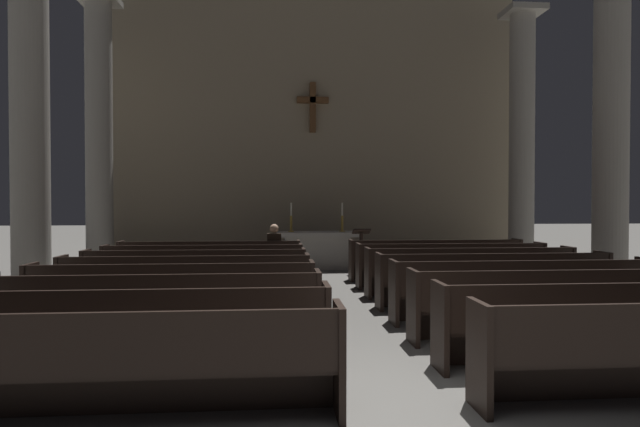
{
  "coord_description": "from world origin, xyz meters",
  "views": [
    {
      "loc": [
        -1.15,
        -4.54,
        1.8
      ],
      "look_at": [
        0.0,
        9.14,
        1.53
      ],
      "focal_mm": 30.46,
      "sensor_mm": 36.0,
      "label": 1
    }
  ],
  "objects_px": {
    "pew_right_row_5": "(493,280)",
    "column_right_second": "(611,120)",
    "column_right_third": "(522,142)",
    "candlestick_right": "(342,222)",
    "pew_left_row_2": "(133,333)",
    "pew_right_row_8": "(435,259)",
    "lectern": "(361,252)",
    "pew_right_row_4": "(523,290)",
    "candlestick_left": "(291,222)",
    "pew_left_row_3": "(157,311)",
    "pew_right_row_7": "(451,265)",
    "column_left_second": "(30,112)",
    "pew_left_row_7": "(204,267)",
    "pew_right_row_2": "(617,323)",
    "lone_worshipper": "(274,251)",
    "column_left_third": "(99,138)",
    "pew_left_row_5": "(186,284)",
    "pew_left_row_8": "(210,262)",
    "pew_right_row_6": "(470,272)",
    "altar": "(317,249)",
    "pew_left_row_4": "(174,295)",
    "pew_right_row_3": "(563,304)",
    "pew_left_row_6": "(196,275)",
    "pew_left_row_1": "(97,366)"
  },
  "relations": [
    {
      "from": "pew_right_row_4",
      "to": "pew_right_row_2",
      "type": "bearing_deg",
      "value": -90.0
    },
    {
      "from": "column_left_third",
      "to": "candlestick_left",
      "type": "bearing_deg",
      "value": 2.37
    },
    {
      "from": "pew_left_row_4",
      "to": "pew_right_row_8",
      "type": "distance_m",
      "value": 6.85
    },
    {
      "from": "pew_left_row_8",
      "to": "pew_right_row_3",
      "type": "bearing_deg",
      "value": -47.25
    },
    {
      "from": "pew_right_row_5",
      "to": "pew_right_row_7",
      "type": "xyz_separation_m",
      "value": [
        0.0,
        2.24,
        0.0
      ]
    },
    {
      "from": "pew_right_row_2",
      "to": "column_left_third",
      "type": "bearing_deg",
      "value": 132.87
    },
    {
      "from": "column_right_third",
      "to": "pew_right_row_3",
      "type": "bearing_deg",
      "value": -111.68
    },
    {
      "from": "pew_left_row_2",
      "to": "column_right_third",
      "type": "bearing_deg",
      "value": 47.13
    },
    {
      "from": "pew_right_row_5",
      "to": "column_left_third",
      "type": "bearing_deg",
      "value": 146.13
    },
    {
      "from": "candlestick_left",
      "to": "pew_left_row_3",
      "type": "bearing_deg",
      "value": -103.28
    },
    {
      "from": "pew_left_row_5",
      "to": "pew_left_row_8",
      "type": "bearing_deg",
      "value": 90.0
    },
    {
      "from": "column_right_second",
      "to": "pew_right_row_8",
      "type": "bearing_deg",
      "value": 149.82
    },
    {
      "from": "pew_right_row_2",
      "to": "pew_right_row_3",
      "type": "bearing_deg",
      "value": 90.0
    },
    {
      "from": "pew_left_row_1",
      "to": "pew_left_row_7",
      "type": "height_order",
      "value": "same"
    },
    {
      "from": "pew_left_row_4",
      "to": "candlestick_left",
      "type": "height_order",
      "value": "candlestick_left"
    },
    {
      "from": "pew_right_row_6",
      "to": "column_right_third",
      "type": "height_order",
      "value": "column_right_third"
    },
    {
      "from": "pew_left_row_6",
      "to": "pew_right_row_4",
      "type": "xyz_separation_m",
      "value": [
        5.18,
        -2.24,
        0.0
      ]
    },
    {
      "from": "pew_left_row_4",
      "to": "lone_worshipper",
      "type": "xyz_separation_m",
      "value": [
        1.43,
        4.52,
        0.22
      ]
    },
    {
      "from": "pew_right_row_5",
      "to": "column_right_second",
      "type": "height_order",
      "value": "column_right_second"
    },
    {
      "from": "pew_left_row_2",
      "to": "pew_right_row_8",
      "type": "bearing_deg",
      "value": 52.39
    },
    {
      "from": "pew_right_row_5",
      "to": "column_left_second",
      "type": "relative_size",
      "value": 0.56
    },
    {
      "from": "pew_right_row_6",
      "to": "column_left_third",
      "type": "distance_m",
      "value": 9.86
    },
    {
      "from": "pew_right_row_8",
      "to": "lectern",
      "type": "relative_size",
      "value": 3.48
    },
    {
      "from": "pew_right_row_7",
      "to": "altar",
      "type": "xyz_separation_m",
      "value": [
        -2.59,
        3.52,
        0.06
      ]
    },
    {
      "from": "column_right_second",
      "to": "candlestick_right",
      "type": "distance_m",
      "value": 6.89
    },
    {
      "from": "column_right_third",
      "to": "candlestick_right",
      "type": "height_order",
      "value": "column_right_third"
    },
    {
      "from": "pew_right_row_7",
      "to": "column_left_second",
      "type": "bearing_deg",
      "value": -175.28
    },
    {
      "from": "pew_right_row_7",
      "to": "lectern",
      "type": "xyz_separation_m",
      "value": [
        -1.55,
        2.32,
        0.07
      ]
    },
    {
      "from": "pew_left_row_6",
      "to": "pew_right_row_6",
      "type": "height_order",
      "value": "same"
    },
    {
      "from": "pew_left_row_7",
      "to": "lectern",
      "type": "height_order",
      "value": "lectern"
    },
    {
      "from": "lone_worshipper",
      "to": "candlestick_left",
      "type": "bearing_deg",
      "value": 79.02
    },
    {
      "from": "pew_left_row_7",
      "to": "pew_right_row_3",
      "type": "distance_m",
      "value": 6.85
    },
    {
      "from": "pew_left_row_6",
      "to": "column_left_second",
      "type": "distance_m",
      "value": 4.35
    },
    {
      "from": "pew_left_row_2",
      "to": "lone_worshipper",
      "type": "bearing_deg",
      "value": 78.05
    },
    {
      "from": "lectern",
      "to": "pew_right_row_4",
      "type": "bearing_deg",
      "value": -74.74
    },
    {
      "from": "pew_right_row_8",
      "to": "lone_worshipper",
      "type": "bearing_deg",
      "value": 179.4
    },
    {
      "from": "column_left_second",
      "to": "pew_left_row_7",
      "type": "bearing_deg",
      "value": 12.42
    },
    {
      "from": "pew_left_row_6",
      "to": "pew_right_row_7",
      "type": "distance_m",
      "value": 5.3
    },
    {
      "from": "pew_right_row_5",
      "to": "column_left_third",
      "type": "xyz_separation_m",
      "value": [
        -8.28,
        5.55,
        3.02
      ]
    },
    {
      "from": "pew_right_row_8",
      "to": "pew_left_row_3",
      "type": "bearing_deg",
      "value": -132.75
    },
    {
      "from": "pew_left_row_2",
      "to": "pew_right_row_2",
      "type": "relative_size",
      "value": 1.0
    },
    {
      "from": "pew_right_row_2",
      "to": "altar",
      "type": "height_order",
      "value": "altar"
    },
    {
      "from": "pew_left_row_4",
      "to": "pew_left_row_3",
      "type": "bearing_deg",
      "value": -90.0
    },
    {
      "from": "column_left_third",
      "to": "pew_right_row_7",
      "type": "bearing_deg",
      "value": -21.83
    },
    {
      "from": "pew_left_row_1",
      "to": "pew_right_row_6",
      "type": "bearing_deg",
      "value": 47.25
    },
    {
      "from": "altar",
      "to": "lectern",
      "type": "distance_m",
      "value": 1.59
    },
    {
      "from": "pew_left_row_8",
      "to": "column_left_second",
      "type": "xyz_separation_m",
      "value": [
        -3.1,
        -1.8,
        3.02
      ]
    },
    {
      "from": "pew_left_row_1",
      "to": "pew_right_row_5",
      "type": "height_order",
      "value": "same"
    },
    {
      "from": "pew_right_row_6",
      "to": "candlestick_right",
      "type": "bearing_deg",
      "value": 112.14
    },
    {
      "from": "pew_left_row_7",
      "to": "candlestick_right",
      "type": "xyz_separation_m",
      "value": [
        3.29,
        3.52,
        0.79
      ]
    }
  ]
}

